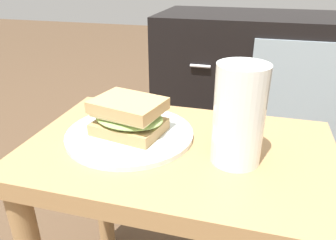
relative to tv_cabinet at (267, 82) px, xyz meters
name	(u,v)px	position (x,y,z in m)	size (l,w,h in m)	color
side_table	(178,186)	(-0.18, -0.95, 0.08)	(0.56, 0.36, 0.46)	#A37A4C
tv_cabinet	(267,82)	(0.00, 0.00, 0.00)	(0.96, 0.46, 0.58)	black
plate	(130,134)	(-0.28, -0.94, 0.17)	(0.24, 0.24, 0.01)	silver
sandwich_front	(129,116)	(-0.28, -0.94, 0.21)	(0.15, 0.13, 0.07)	tan
beer_glass	(239,117)	(-0.08, -0.97, 0.25)	(0.08, 0.08, 0.17)	silver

